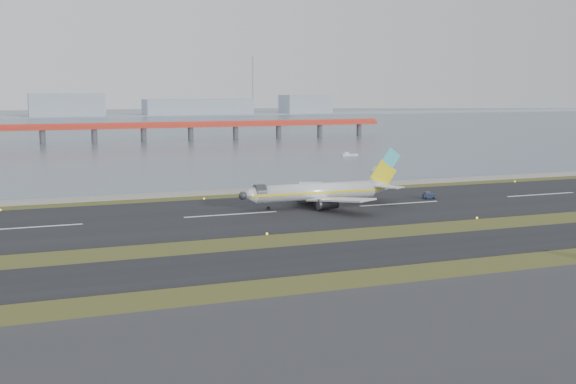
% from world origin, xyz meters
% --- Properties ---
extents(ground, '(1000.00, 1000.00, 0.00)m').
position_xyz_m(ground, '(0.00, 0.00, 0.00)').
color(ground, '#394619').
rests_on(ground, ground).
extents(apron_strip, '(1000.00, 50.00, 0.10)m').
position_xyz_m(apron_strip, '(0.00, -55.00, 0.05)').
color(apron_strip, '#2F2F32').
rests_on(apron_strip, ground).
extents(taxiway_strip, '(1000.00, 18.00, 0.10)m').
position_xyz_m(taxiway_strip, '(0.00, -12.00, 0.05)').
color(taxiway_strip, black).
rests_on(taxiway_strip, ground).
extents(runway_strip, '(1000.00, 45.00, 0.10)m').
position_xyz_m(runway_strip, '(0.00, 30.00, 0.05)').
color(runway_strip, black).
rests_on(runway_strip, ground).
extents(seawall, '(1000.00, 2.50, 1.00)m').
position_xyz_m(seawall, '(0.00, 60.00, 0.50)').
color(seawall, gray).
rests_on(seawall, ground).
extents(bay_water, '(1400.00, 800.00, 1.30)m').
position_xyz_m(bay_water, '(0.00, 460.00, 0.00)').
color(bay_water, '#42535F').
rests_on(bay_water, ground).
extents(red_pier, '(260.00, 5.00, 10.20)m').
position_xyz_m(red_pier, '(20.00, 250.00, 7.28)').
color(red_pier, red).
rests_on(red_pier, ground).
extents(far_shoreline, '(1400.00, 80.00, 60.50)m').
position_xyz_m(far_shoreline, '(13.62, 620.00, 6.07)').
color(far_shoreline, '#9AA6B6').
rests_on(far_shoreline, ground).
extents(airliner, '(38.52, 32.89, 12.80)m').
position_xyz_m(airliner, '(21.76, 32.84, 3.46)').
color(airliner, silver).
rests_on(airliner, ground).
extents(pushback_tug, '(3.05, 2.17, 1.77)m').
position_xyz_m(pushback_tug, '(50.20, 34.01, 0.86)').
color(pushback_tug, '#16233E').
rests_on(pushback_tug, ground).
extents(workboat_near, '(7.82, 5.00, 1.82)m').
position_xyz_m(workboat_near, '(67.26, 89.77, 0.57)').
color(workboat_near, silver).
rests_on(workboat_near, ground).
extents(workboat_far, '(6.83, 2.30, 1.65)m').
position_xyz_m(workboat_far, '(81.48, 142.06, 0.52)').
color(workboat_far, silver).
rests_on(workboat_far, ground).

